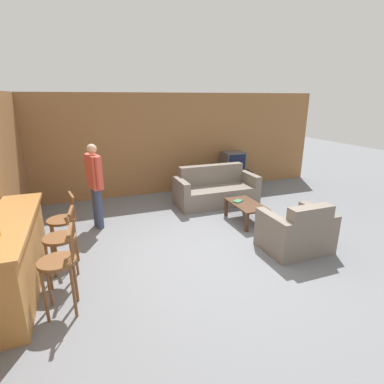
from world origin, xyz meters
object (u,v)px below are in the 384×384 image
Objects in this scene: bar_chair_mid at (61,243)px; tv at (233,162)px; couch_far at (215,191)px; person_by_window at (95,182)px; coffee_table at (246,206)px; tv_unit at (232,180)px; book_on_table at (238,201)px; bar_chair_far at (63,225)px; armchair_near at (297,233)px; bar_chair_near at (59,267)px.

tv is (4.32, 3.22, 0.18)m from bar_chair_mid.
person_by_window reaches higher than couch_far.
tv_unit reaches higher than coffee_table.
book_on_table is 0.15× the size of person_by_window.
bar_chair_far is at bearing -171.66° from book_on_table.
tv is 2.32× the size of book_on_table.
couch_far is 2.04× the size of coffee_table.
armchair_near is 1.11× the size of tv_unit.
couch_far reaches higher than book_on_table.
armchair_near is at bearing -35.22° from person_by_window.
tv is at bearing 79.19° from armchair_near.
tv_unit is (0.86, 2.23, -0.08)m from coffee_table.
tv is (0.68, 3.58, 0.46)m from armchair_near.
bar_chair_near is at bearing -89.99° from bar_chair_far.
bar_chair_far is 3.78m from armchair_near.
tv_unit is at bearing 68.79° from coffee_table.
bar_chair_far is at bearing -174.51° from coffee_table.
armchair_near is (0.28, -2.64, 0.00)m from couch_far.
bar_chair_mid is 0.55× the size of couch_far.
armchair_near is at bearing -100.81° from tv.
bar_chair_near is 1.00× the size of bar_chair_far.
couch_far is at bearing 25.74° from bar_chair_far.
armchair_near is 3.80m from person_by_window.
bar_chair_near reaches higher than armchair_near.
bar_chair_near is at bearing -138.15° from tv_unit.
tv_unit is at bearing 44.31° from couch_far.
tv_unit is (0.68, 3.58, -0.06)m from armchair_near.
armchair_near is 3.67m from tv.
book_on_table reaches higher than coffee_table.
bar_chair_mid is 5.38m from tv.
bar_chair_mid is at bearing -107.52° from person_by_window.
book_on_table is (-0.01, -1.13, 0.10)m from couch_far.
bar_chair_mid is at bearing -145.81° from couch_far.
coffee_table is 3.96× the size of book_on_table.
coffee_table is (3.45, 1.64, -0.26)m from bar_chair_near.
bar_chair_far is 1.11× the size of coffee_table.
person_by_window is (0.57, 2.45, 0.34)m from bar_chair_near.
tv is at bearing 44.22° from couch_far.
book_on_table is (3.34, 1.15, -0.19)m from bar_chair_mid.
bar_chair_near is 5.79m from tv.
couch_far is 2.89m from person_by_window.
coffee_table is at bearing 16.03° from bar_chair_mid.
bar_chair_far is at bearing -154.26° from couch_far.
bar_chair_far is 1.32m from person_by_window.
tv_unit reaches higher than book_on_table.
bar_chair_near is at bearing -151.74° from book_on_table.
book_on_table is (-0.97, -2.07, 0.16)m from tv_unit.
armchair_near is at bearing -82.44° from coffee_table.
coffee_table is at bearing -85.47° from couch_far.
tv is at bearing 20.71° from person_by_window.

